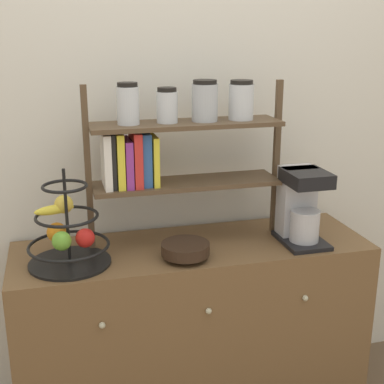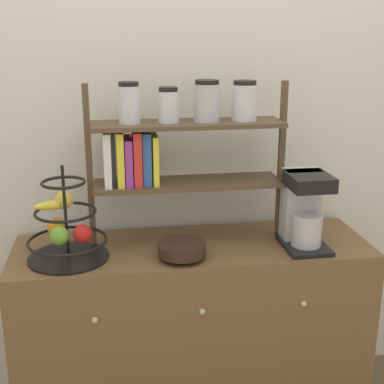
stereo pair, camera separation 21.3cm
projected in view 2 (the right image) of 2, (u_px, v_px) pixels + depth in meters
wall_back at (183, 113)px, 2.31m from camera, size 7.00×0.05×2.60m
sideboard at (193, 330)px, 2.32m from camera, size 1.46×0.48×0.79m
coffee_maker at (304, 209)px, 2.16m from camera, size 0.17×0.24×0.31m
fruit_stand at (66, 230)px, 2.04m from camera, size 0.31×0.31×0.37m
wooden_bowl at (182, 249)px, 2.06m from camera, size 0.19×0.19×0.06m
shelf_hutch at (170, 140)px, 2.12m from camera, size 0.81×0.20×0.66m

